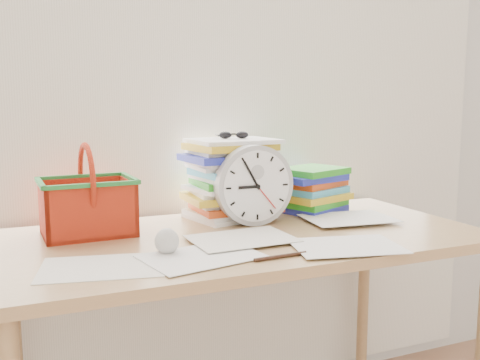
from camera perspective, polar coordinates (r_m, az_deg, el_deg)
name	(u,v)px	position (r m, az deg, el deg)	size (l,w,h in m)	color
curtain	(202,54)	(1.90, -4.06, 13.26)	(2.40, 0.01, 2.50)	white
desk	(246,258)	(1.61, 0.59, -8.34)	(1.40, 0.70, 0.75)	#9F794A
paper_stack	(232,178)	(1.79, -0.90, 0.16)	(0.30, 0.25, 0.26)	white
clock	(254,185)	(1.68, 1.47, -0.55)	(0.25, 0.25, 0.05)	#AAAAAB
sunglasses	(234,135)	(1.79, -0.67, 4.84)	(0.12, 0.10, 0.03)	black
book_stack	(313,190)	(1.91, 7.83, -1.04)	(0.26, 0.20, 0.16)	white
basket	(87,190)	(1.61, -16.01, -1.04)	(0.26, 0.21, 0.26)	red
crumpled_ball	(167,241)	(1.39, -7.84, -6.46)	(0.07, 0.07, 0.07)	silver
pen	(281,256)	(1.35, 4.36, -8.13)	(0.01, 0.01, 0.15)	black
scattered_papers	(246,232)	(1.58, 0.60, -5.54)	(1.26, 0.42, 0.02)	white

